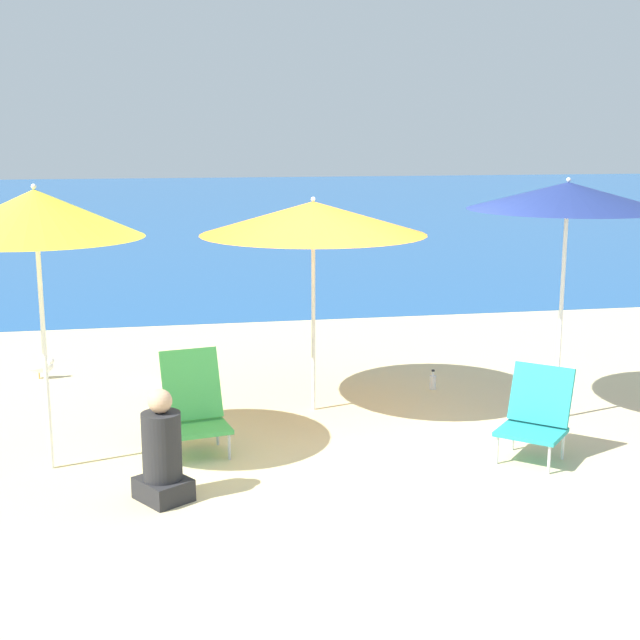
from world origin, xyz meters
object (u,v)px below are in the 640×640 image
Objects in this scene: beach_umbrella_navy at (568,196)px; beach_umbrella_orange at (313,218)px; person_seated_near at (162,455)px; water_bottle at (433,382)px; beach_umbrella_yellow at (35,214)px; beach_chair_green at (194,404)px; seagull at (42,366)px; backpack_purple at (177,368)px; beach_chair_teal at (536,413)px.

beach_umbrella_orange is at bearing 162.45° from beach_umbrella_navy.
water_bottle is (2.77, 2.33, -0.26)m from person_seated_near.
person_seated_near is at bearing -161.43° from beach_umbrella_navy.
beach_umbrella_yellow reaches higher than person_seated_near.
seagull is at bearing 110.25° from beach_chair_green.
beach_umbrella_yellow is 3.31m from seagull.
beach_umbrella_navy is at bearing -53.99° from water_bottle.
beach_chair_green is 2.94m from seagull.
beach_umbrella_navy is at bearing -25.39° from seagull.
beach_chair_green reaches higher than seagull.
beach_umbrella_navy is at bearing -14.31° from person_seated_near.
beach_umbrella_yellow is 2.69× the size of person_seated_near.
water_bottle is at bearing -15.95° from backpack_purple.
beach_umbrella_orange reaches higher than beach_chair_green.
beach_chair_green is 1.02m from person_seated_near.
person_seated_near is at bearing -127.38° from beach_umbrella_orange.
person_seated_near reaches higher than beach_chair_teal.
water_bottle is (2.49, 1.36, -0.33)m from beach_chair_green.
beach_chair_green is at bearing -151.37° from water_bottle.
beach_chair_green is 2.86m from water_bottle.
seagull is (-4.20, 3.19, -0.24)m from beach_chair_teal.
beach_umbrella_navy reaches higher than beach_chair_teal.
beach_umbrella_navy reaches higher than water_bottle.
beach_chair_teal is 2.07m from water_bottle.
beach_umbrella_orange is at bearing 25.69° from beach_umbrella_yellow.
beach_umbrella_yellow is at bearing 104.72° from person_seated_near.
beach_umbrella_orange is 2.52× the size of beach_chair_green.
beach_umbrella_yellow is at bearing -154.31° from beach_umbrella_orange.
beach_umbrella_navy reaches higher than person_seated_near.
beach_umbrella_navy reaches higher than seagull.
beach_umbrella_orange is at bearing -161.35° from water_bottle.
beach_umbrella_navy is 1.99m from beach_chair_teal.
seagull is at bearing 163.46° from backpack_purple.
beach_umbrella_navy is at bearing 97.98° from beach_chair_teal.
beach_umbrella_navy is 6.69× the size of backpack_purple.
backpack_purple is 1.48m from seagull.
beach_chair_green is 2.11m from backpack_purple.
beach_umbrella_orange is 2.64m from beach_chair_teal.
beach_umbrella_orange is 2.81× the size of beach_chair_teal.
beach_umbrella_orange reaches higher than person_seated_near.
backpack_purple is at bearing 53.54° from person_seated_near.
beach_umbrella_yellow reaches higher than beach_umbrella_navy.
beach_chair_green is at bearing -176.00° from beach_umbrella_navy.
water_bottle is (3.62, 1.55, -1.92)m from beach_umbrella_yellow.
beach_umbrella_orange is at bearing 27.50° from beach_chair_green.
water_bottle is at bearing 126.01° from beach_umbrella_navy.
beach_umbrella_orange is at bearing -43.50° from backpack_purple.
beach_chair_teal is 3.60× the size of water_bottle.
beach_chair_teal is at bearing -37.22° from seagull.
water_bottle is at bearing 7.24° from person_seated_near.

